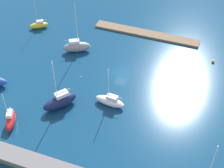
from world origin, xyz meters
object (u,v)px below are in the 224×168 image
at_px(pier_dock, 146,34).
at_px(mooring_buoy_yellow, 213,61).
at_px(sailboat_navy_near_pier, 60,101).
at_px(sailboat_yellow_lone_north, 39,25).
at_px(sailboat_red_inner_mooring, 11,120).
at_px(sailboat_gray_west_end, 77,46).
at_px(sailboat_white_along_channel, 110,101).

relative_size(pier_dock, mooring_buoy_yellow, 39.38).
bearing_deg(mooring_buoy_yellow, sailboat_navy_near_pier, 42.77).
bearing_deg(pier_dock, mooring_buoy_yellow, 162.28).
relative_size(sailboat_navy_near_pier, sailboat_yellow_lone_north, 1.32).
distance_m(sailboat_yellow_lone_north, sailboat_red_inner_mooring, 32.47).
distance_m(pier_dock, sailboat_gray_west_end, 18.30).
bearing_deg(sailboat_yellow_lone_north, sailboat_gray_west_end, 122.83).
height_order(pier_dock, mooring_buoy_yellow, mooring_buoy_yellow).
height_order(sailboat_gray_west_end, sailboat_red_inner_mooring, sailboat_gray_west_end).
height_order(sailboat_yellow_lone_north, sailboat_red_inner_mooring, sailboat_yellow_lone_north).
bearing_deg(sailboat_white_along_channel, sailboat_gray_west_end, -41.05).
xyz_separation_m(sailboat_red_inner_mooring, mooring_buoy_yellow, (-33.06, -31.63, -0.79)).
distance_m(sailboat_gray_west_end, sailboat_yellow_lone_north, 14.41).
relative_size(sailboat_yellow_lone_north, mooring_buoy_yellow, 12.99).
height_order(pier_dock, sailboat_red_inner_mooring, sailboat_red_inner_mooring).
bearing_deg(sailboat_gray_west_end, mooring_buoy_yellow, -15.55).
bearing_deg(sailboat_red_inner_mooring, sailboat_gray_west_end, 151.95).
distance_m(sailboat_gray_west_end, sailboat_navy_near_pier, 18.21).
bearing_deg(pier_dock, sailboat_navy_near_pier, 73.17).
xyz_separation_m(pier_dock, sailboat_white_along_channel, (0.07, 26.09, 0.77)).
relative_size(pier_dock, sailboat_white_along_channel, 2.95).
xyz_separation_m(sailboat_yellow_lone_north, mooring_buoy_yellow, (-44.07, -1.08, -0.58)).
bearing_deg(pier_dock, sailboat_yellow_lone_north, 13.91).
xyz_separation_m(pier_dock, sailboat_red_inner_mooring, (15.72, 37.17, 0.87)).
bearing_deg(sailboat_gray_west_end, pier_dock, 14.43).
bearing_deg(sailboat_red_inner_mooring, sailboat_white_along_channel, 102.34).
xyz_separation_m(sailboat_yellow_lone_north, sailboat_red_inner_mooring, (-11.01, 30.55, 0.21)).
xyz_separation_m(sailboat_gray_west_end, sailboat_white_along_channel, (-13.42, 13.78, -0.35)).
height_order(sailboat_red_inner_mooring, mooring_buoy_yellow, sailboat_red_inner_mooring).
bearing_deg(pier_dock, sailboat_gray_west_end, 42.37).
xyz_separation_m(sailboat_gray_west_end, sailboat_yellow_lone_north, (13.23, -5.70, -0.46)).
relative_size(sailboat_red_inner_mooring, mooring_buoy_yellow, 11.89).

